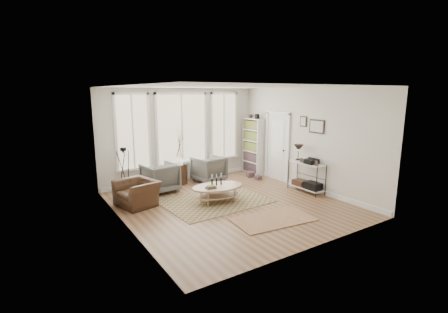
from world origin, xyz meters
TOP-DOWN VIEW (x-y plane):
  - room at (0.02, 0.03)m, footprint 5.50×5.54m
  - bay_window at (0.00, 2.71)m, footprint 4.14×0.12m
  - door at (2.57, 1.15)m, footprint 0.09×1.06m
  - bookcase at (2.44, 2.23)m, footprint 0.31×0.85m
  - low_shelf at (2.38, -0.30)m, footprint 0.38×1.08m
  - wall_art at (2.58, -0.27)m, footprint 0.04×0.88m
  - rug_main at (-0.21, 0.41)m, footprint 2.69×2.07m
  - rug_runner at (0.23, -1.36)m, footprint 1.89×1.19m
  - coffee_table at (-0.19, 0.31)m, footprint 1.42×0.97m
  - armchair_left at (-1.09, 1.94)m, footprint 0.97×0.99m
  - armchair_right at (0.61, 2.13)m, footprint 0.98×1.00m
  - side_table at (-0.25, 2.36)m, footprint 0.42×0.42m
  - vase at (-0.16, 2.19)m, footprint 0.23×0.23m
  - accent_chair at (-1.99, 1.17)m, footprint 1.15×1.06m
  - tripod_camera at (-2.01, 2.13)m, footprint 0.47×0.47m
  - book_stack_near at (2.05, 1.85)m, footprint 0.28×0.32m
  - book_stack_far at (2.05, 1.44)m, footprint 0.20×0.23m

SIDE VIEW (x-z plane):
  - rug_main at x=-0.21m, z-range 0.00..0.01m
  - rug_runner at x=0.23m, z-range 0.01..0.02m
  - book_stack_far at x=2.05m, z-range 0.00..0.14m
  - book_stack_near at x=2.05m, z-range 0.00..0.18m
  - accent_chair at x=-1.99m, z-range 0.00..0.63m
  - coffee_table at x=-0.19m, z-range 0.02..0.64m
  - armchair_right at x=0.61m, z-range 0.00..0.81m
  - armchair_left at x=-1.09m, z-range 0.00..0.82m
  - low_shelf at x=2.38m, z-range -0.14..1.16m
  - tripod_camera at x=-2.01m, z-range -0.05..1.27m
  - vase at x=-0.16m, z-range 0.62..0.85m
  - side_table at x=-0.25m, z-range -0.03..1.71m
  - bookcase at x=2.44m, z-range -0.07..1.99m
  - door at x=2.57m, z-range 0.01..2.23m
  - room at x=0.02m, z-range -0.02..2.88m
  - bay_window at x=0.00m, z-range 0.49..2.73m
  - wall_art at x=2.58m, z-range 1.66..2.10m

